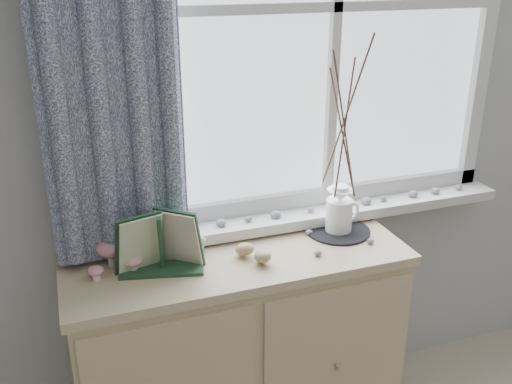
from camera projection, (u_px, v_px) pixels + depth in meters
sideboard at (239, 355)px, 2.14m from camera, size 1.20×0.45×0.85m
botanical_book at (162, 245)px, 1.82m from camera, size 0.34×0.20×0.22m
toadstool_cluster at (114, 254)px, 1.88m from camera, size 0.18×0.16×0.09m
wooden_eggs at (254, 253)px, 1.94m from camera, size 0.10×0.11×0.07m
songbird_figurine at (191, 246)px, 1.98m from camera, size 0.12×0.06×0.06m
crocheted_doily at (338, 231)px, 2.16m from camera, size 0.24×0.24×0.01m
twig_pitcher at (345, 121)px, 1.99m from camera, size 0.35×0.35×0.75m
sideboard_pebbles at (322, 238)px, 2.09m from camera, size 0.33×0.23×0.02m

